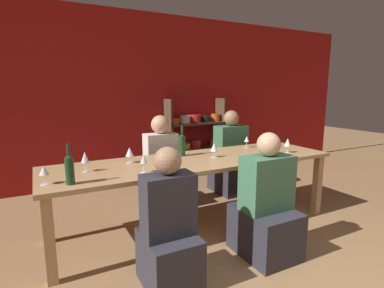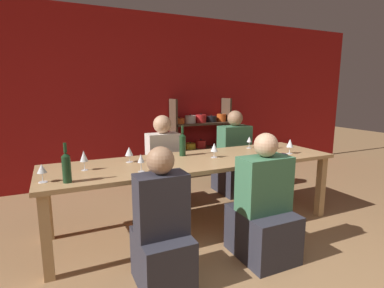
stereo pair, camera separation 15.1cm
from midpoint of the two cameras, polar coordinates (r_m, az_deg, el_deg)
wall_back_red at (r=5.03m, az=-10.14°, el=8.55°), size 8.80×0.06×2.70m
shelf_unit at (r=5.26m, az=-0.18°, el=0.11°), size 1.06×0.30×1.34m
dining_table at (r=3.21m, az=-0.52°, el=-4.23°), size 3.10×0.89×0.76m
wine_bottle_green at (r=3.34m, az=-3.19°, el=-0.01°), size 0.07×0.07×0.34m
wine_bottle_dark at (r=2.56m, az=-23.87°, el=-4.26°), size 0.07×0.07×0.32m
wine_glass_red_a at (r=3.87m, az=9.30°, el=0.86°), size 0.06×0.06×0.15m
wine_glass_red_b at (r=3.10m, az=-13.18°, el=-1.57°), size 0.08×0.08×0.16m
wine_glass_red_c at (r=3.88m, az=13.29°, el=1.08°), size 0.07×0.07×0.18m
wine_glass_red_d at (r=3.66m, az=16.63°, el=0.21°), size 0.08×0.08×0.17m
wine_glass_empty_a at (r=2.88m, az=-21.15°, el=-2.44°), size 0.07×0.07×0.18m
wine_glass_red_e at (r=2.72m, az=-10.78°, el=-2.96°), size 0.06×0.06×0.16m
wine_glass_red_f at (r=2.64m, az=-27.87°, el=-4.61°), size 0.07×0.07×0.15m
wine_glass_red_g at (r=3.28m, az=2.92°, el=-0.69°), size 0.08×0.08×0.16m
cell_phone at (r=3.57m, az=15.11°, el=-1.80°), size 0.16×0.10×0.01m
person_near_a at (r=2.83m, az=12.32°, el=-12.60°), size 0.45×0.57×1.13m
person_far_a at (r=4.42m, az=6.33°, el=-3.59°), size 0.45×0.56×1.20m
person_near_b at (r=2.37m, az=-6.35°, el=-17.19°), size 0.39×0.48×1.09m
person_far_b at (r=3.89m, az=-7.02°, el=-5.51°), size 0.40×0.51×1.18m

